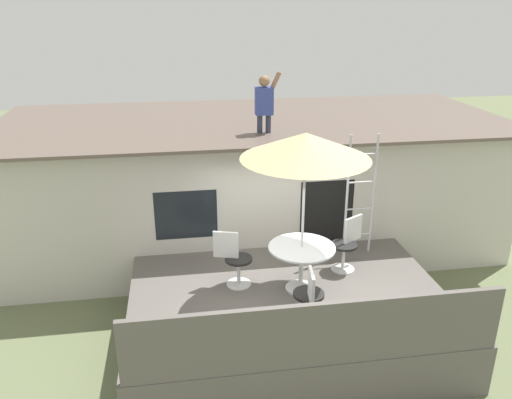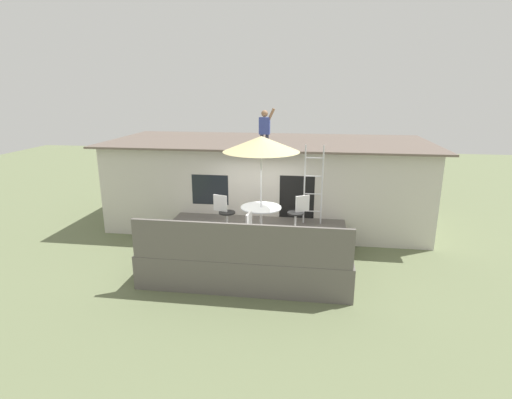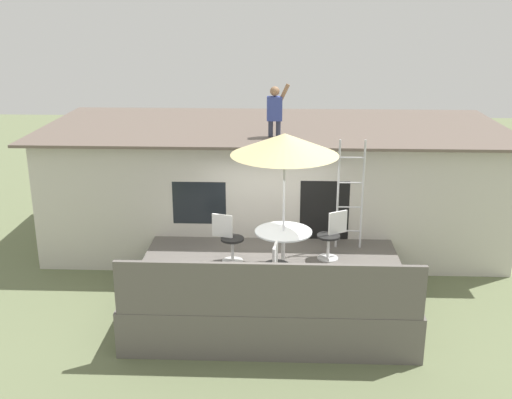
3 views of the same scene
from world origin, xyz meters
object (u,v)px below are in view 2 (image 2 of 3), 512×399
Objects in this scene: step_ladder at (313,185)px; patio_chair_near at (250,230)px; patio_umbrella at (261,144)px; patio_table at (261,213)px; patio_chair_right at (298,213)px; person_figure at (265,125)px; patio_chair_left at (225,212)px.

step_ladder is 2.58m from patio_chair_near.
step_ladder is at bearing 39.96° from patio_umbrella.
patio_table is 1.08m from patio_chair_right.
patio_chair_near is (-0.12, -0.97, -1.89)m from patio_umbrella.
person_figure is 1.21× the size of patio_chair_near.
patio_table is at bearing 33.69° from patio_umbrella.
person_figure is (-0.19, 2.30, 0.25)m from patio_umbrella.
person_figure reaches higher than patio_umbrella.
step_ladder is 2.39× the size of patio_chair_right.
person_figure reaches higher than patio_chair_left.
patio_umbrella reaches higher than step_ladder.
patio_table is 1.07m from patio_chair_left.
patio_chair_left is at bearing 42.42° from patio_chair_near.
patio_chair_right is (0.92, 0.54, -1.89)m from patio_umbrella.
patio_table is 1.13× the size of patio_chair_left.
patio_table is 0.94× the size of person_figure.
patio_chair_near is (0.90, -1.27, 0.00)m from patio_chair_left.
step_ladder is at bearing -39.04° from person_figure.
patio_chair_left is (-1.02, 0.30, -0.13)m from patio_table.
person_figure is at bearing 84.07° from patio_chair_left.
patio_chair_near is at bearing 24.96° from patio_chair_right.
patio_chair_right is at bearing 30.33° from patio_umbrella.
step_ladder is (1.30, 1.09, 0.51)m from patio_table.
step_ladder reaches higher than patio_chair_near.
patio_umbrella is 2.32m from person_figure.
patio_chair_right is (0.92, 0.54, -0.13)m from patio_table.
person_figure is 1.21× the size of patio_chair_right.
patio_table is 1.76m from patio_umbrella.
patio_umbrella reaches higher than patio_chair_near.
patio_table is 0.98m from patio_chair_near.
patio_umbrella is at bearing -0.00° from patio_chair_left.
patio_umbrella is at bearing -140.04° from step_ladder.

